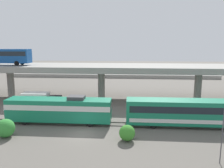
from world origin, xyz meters
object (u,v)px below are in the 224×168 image
object	(u,v)px
parked_car_2	(100,71)
parked_car_5	(64,69)
train_coach_lead	(204,112)
service_truck_west	(41,100)
parked_car_0	(65,71)
parked_car_3	(150,71)
train_locomotive	(54,109)
transit_bus_on_overpass	(2,55)
parked_car_4	(146,70)
parked_car_1	(42,71)

from	to	relation	value
parked_car_2	parked_car_5	bearing A→B (deg)	-12.56
train_coach_lead	service_truck_west	xyz separation A→B (m)	(-26.48, 6.84, -0.53)
parked_car_0	parked_car_5	xyz separation A→B (m)	(-1.48, 4.43, 0.00)
parked_car_3	parked_car_5	distance (m)	32.91
train_locomotive	parked_car_2	bearing A→B (deg)	-90.34
service_truck_west	parked_car_2	distance (m)	43.70
train_locomotive	train_coach_lead	bearing A→B (deg)	-180.00
transit_bus_on_overpass	parked_car_2	size ratio (longest dim) A/B	2.79
parked_car_0	parked_car_3	size ratio (longest dim) A/B	1.09
parked_car_0	parked_car_4	bearing A→B (deg)	-172.84
parked_car_0	service_truck_west	bearing A→B (deg)	100.44
train_coach_lead	parked_car_0	size ratio (longest dim) A/B	4.70
parked_car_1	train_locomotive	bearing A→B (deg)	113.34
train_coach_lead	train_locomotive	bearing A→B (deg)	0.00
parked_car_3	transit_bus_on_overpass	bearing A→B (deg)	-134.08
service_truck_west	parked_car_5	xyz separation A→B (m)	(-9.25, 46.60, 0.35)
transit_bus_on_overpass	train_locomotive	bearing A→B (deg)	137.84
train_coach_lead	service_truck_west	distance (m)	27.36
parked_car_3	parked_car_2	bearing A→B (deg)	179.15
parked_car_5	train_locomotive	bearing A→B (deg)	104.77
service_truck_west	parked_car_2	bearing A→B (deg)	83.24
service_truck_west	parked_car_0	distance (m)	42.88
train_locomotive	parked_car_5	xyz separation A→B (m)	(-14.09, 53.44, -0.20)
service_truck_west	parked_car_0	bearing A→B (deg)	100.44
service_truck_west	train_coach_lead	bearing A→B (deg)	-14.47
train_coach_lead	parked_car_4	size ratio (longest dim) A/B	5.04
parked_car_0	parked_car_1	distance (m)	8.50
parked_car_1	transit_bus_on_overpass	bearing A→B (deg)	98.66
transit_bus_on_overpass	parked_car_4	size ratio (longest dim) A/B	2.77
parked_car_1	parked_car_3	world-z (taller)	same
parked_car_0	train_coach_lead	bearing A→B (deg)	124.95
parked_car_0	parked_car_3	world-z (taller)	same
train_locomotive	train_coach_lead	size ratio (longest dim) A/B	0.76
transit_bus_on_overpass	service_truck_west	world-z (taller)	transit_bus_on_overpass
train_locomotive	service_truck_west	distance (m)	8.40
service_truck_west	parked_car_1	world-z (taller)	service_truck_west
parked_car_3	parked_car_4	distance (m)	3.12
train_coach_lead	parked_car_5	size ratio (longest dim) A/B	4.69
service_truck_west	parked_car_4	distance (m)	50.97
parked_car_0	parked_car_1	world-z (taller)	same
train_coach_lead	transit_bus_on_overpass	distance (m)	40.77
parked_car_3	parked_car_4	bearing A→B (deg)	115.90
parked_car_0	parked_car_1	bearing A→B (deg)	0.49
parked_car_3	parked_car_0	bearing A→B (deg)	-178.25
parked_car_4	parked_car_5	distance (m)	31.37
service_truck_west	parked_car_0	xyz separation A→B (m)	(-7.77, 42.17, 0.35)
parked_car_0	parked_car_5	world-z (taller)	same
train_locomotive	parked_car_0	size ratio (longest dim) A/B	3.55
transit_bus_on_overpass	parked_car_1	xyz separation A→B (m)	(-5.26, 34.58, -7.31)
train_locomotive	parked_car_0	bearing A→B (deg)	-75.57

